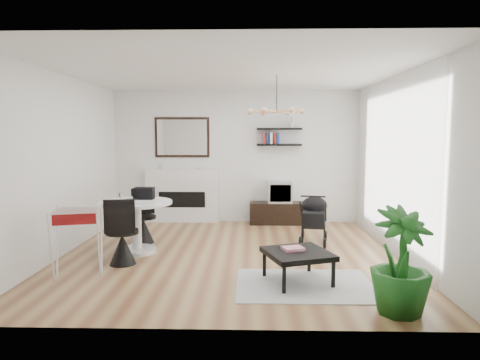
{
  "coord_description": "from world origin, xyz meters",
  "views": [
    {
      "loc": [
        0.31,
        -6.29,
        1.79
      ],
      "look_at": [
        0.14,
        0.4,
        1.09
      ],
      "focal_mm": 32.0,
      "sensor_mm": 36.0,
      "label": 1
    }
  ],
  "objects_px": {
    "crt_tv": "(280,192)",
    "coffee_table": "(298,255)",
    "fireplace": "(182,189)",
    "potted_plant": "(401,261)",
    "drying_rack": "(77,241)",
    "stroller": "(314,221)",
    "tv_console": "(279,213)",
    "dining_table": "(137,219)"
  },
  "relations": [
    {
      "from": "crt_tv",
      "to": "coffee_table",
      "type": "relative_size",
      "value": 0.52
    },
    {
      "from": "fireplace",
      "to": "potted_plant",
      "type": "xyz_separation_m",
      "value": [
        2.91,
        -4.51,
        -0.14
      ]
    },
    {
      "from": "drying_rack",
      "to": "stroller",
      "type": "distance_m",
      "value": 3.7
    },
    {
      "from": "drying_rack",
      "to": "potted_plant",
      "type": "height_order",
      "value": "potted_plant"
    },
    {
      "from": "potted_plant",
      "to": "coffee_table",
      "type": "bearing_deg",
      "value": 135.93
    },
    {
      "from": "tv_console",
      "to": "crt_tv",
      "type": "relative_size",
      "value": 2.42
    },
    {
      "from": "fireplace",
      "to": "crt_tv",
      "type": "distance_m",
      "value": 2.0
    },
    {
      "from": "stroller",
      "to": "potted_plant",
      "type": "bearing_deg",
      "value": -69.51
    },
    {
      "from": "tv_console",
      "to": "stroller",
      "type": "relative_size",
      "value": 1.35
    },
    {
      "from": "dining_table",
      "to": "potted_plant",
      "type": "height_order",
      "value": "potted_plant"
    },
    {
      "from": "tv_console",
      "to": "drying_rack",
      "type": "height_order",
      "value": "drying_rack"
    },
    {
      "from": "dining_table",
      "to": "potted_plant",
      "type": "relative_size",
      "value": 1.01
    },
    {
      "from": "coffee_table",
      "to": "potted_plant",
      "type": "relative_size",
      "value": 0.86
    },
    {
      "from": "crt_tv",
      "to": "drying_rack",
      "type": "relative_size",
      "value": 0.55
    },
    {
      "from": "dining_table",
      "to": "stroller",
      "type": "bearing_deg",
      "value": 12.95
    },
    {
      "from": "crt_tv",
      "to": "stroller",
      "type": "relative_size",
      "value": 0.56
    },
    {
      "from": "drying_rack",
      "to": "dining_table",
      "type": "bearing_deg",
      "value": 53.79
    },
    {
      "from": "fireplace",
      "to": "tv_console",
      "type": "xyz_separation_m",
      "value": [
        1.98,
        -0.14,
        -0.46
      ]
    },
    {
      "from": "tv_console",
      "to": "potted_plant",
      "type": "bearing_deg",
      "value": -77.94
    },
    {
      "from": "tv_console",
      "to": "potted_plant",
      "type": "relative_size",
      "value": 1.09
    },
    {
      "from": "drying_rack",
      "to": "potted_plant",
      "type": "relative_size",
      "value": 0.81
    },
    {
      "from": "crt_tv",
      "to": "drying_rack",
      "type": "xyz_separation_m",
      "value": [
        -2.77,
        -3.35,
        -0.19
      ]
    },
    {
      "from": "stroller",
      "to": "coffee_table",
      "type": "height_order",
      "value": "stroller"
    },
    {
      "from": "drying_rack",
      "to": "tv_console",
      "type": "bearing_deg",
      "value": 35.39
    },
    {
      "from": "fireplace",
      "to": "coffee_table",
      "type": "bearing_deg",
      "value": -61.22
    },
    {
      "from": "potted_plant",
      "to": "tv_console",
      "type": "bearing_deg",
      "value": 102.06
    },
    {
      "from": "fireplace",
      "to": "dining_table",
      "type": "xyz_separation_m",
      "value": [
        -0.33,
        -2.33,
        -0.16
      ]
    },
    {
      "from": "coffee_table",
      "to": "crt_tv",
      "type": "bearing_deg",
      "value": 89.78
    },
    {
      "from": "crt_tv",
      "to": "drying_rack",
      "type": "bearing_deg",
      "value": -129.63
    },
    {
      "from": "tv_console",
      "to": "drying_rack",
      "type": "distance_m",
      "value": 4.34
    },
    {
      "from": "crt_tv",
      "to": "tv_console",
      "type": "bearing_deg",
      "value": 171.07
    },
    {
      "from": "crt_tv",
      "to": "dining_table",
      "type": "height_order",
      "value": "crt_tv"
    },
    {
      "from": "fireplace",
      "to": "dining_table",
      "type": "relative_size",
      "value": 1.99
    },
    {
      "from": "drying_rack",
      "to": "stroller",
      "type": "bearing_deg",
      "value": 13.84
    },
    {
      "from": "tv_console",
      "to": "stroller",
      "type": "height_order",
      "value": "stroller"
    },
    {
      "from": "fireplace",
      "to": "crt_tv",
      "type": "height_order",
      "value": "fireplace"
    },
    {
      "from": "dining_table",
      "to": "coffee_table",
      "type": "xyz_separation_m",
      "value": [
        2.32,
        -1.28,
        -0.18
      ]
    },
    {
      "from": "fireplace",
      "to": "dining_table",
      "type": "distance_m",
      "value": 2.36
    },
    {
      "from": "tv_console",
      "to": "potted_plant",
      "type": "distance_m",
      "value": 4.48
    },
    {
      "from": "tv_console",
      "to": "crt_tv",
      "type": "bearing_deg",
      "value": -8.93
    },
    {
      "from": "drying_rack",
      "to": "stroller",
      "type": "xyz_separation_m",
      "value": [
        3.24,
        1.8,
        -0.09
      ]
    },
    {
      "from": "fireplace",
      "to": "stroller",
      "type": "distance_m",
      "value": 3.0
    }
  ]
}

